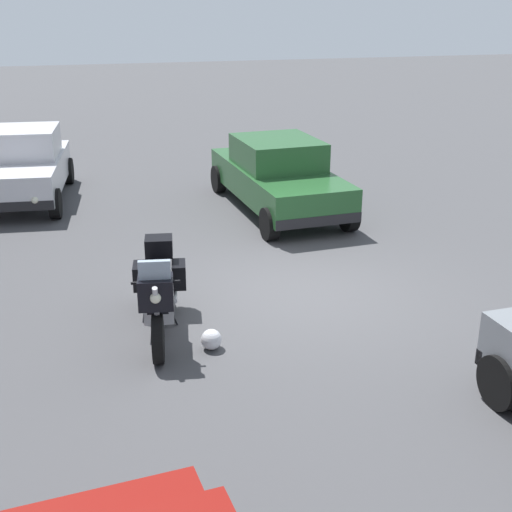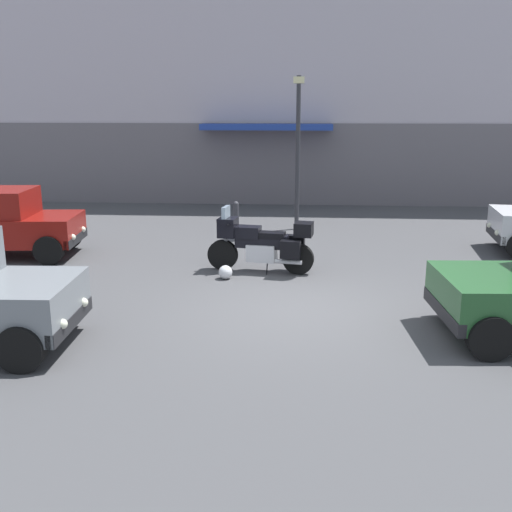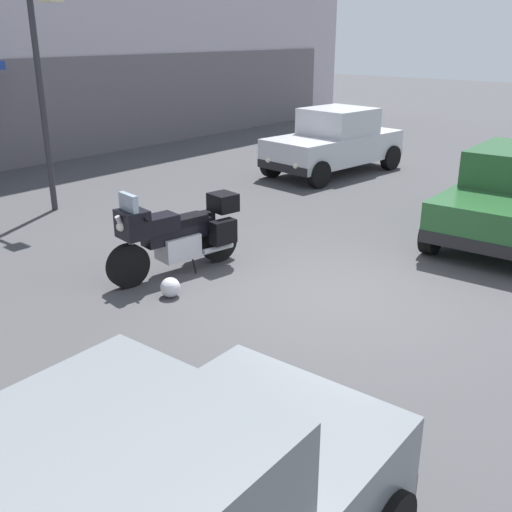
{
  "view_description": "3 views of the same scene",
  "coord_description": "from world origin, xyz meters",
  "px_view_note": "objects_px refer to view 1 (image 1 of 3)",
  "views": [
    {
      "loc": [
        -9.4,
        3.29,
        4.41
      ],
      "look_at": [
        -0.14,
        0.75,
        0.74
      ],
      "focal_mm": 47.86,
      "sensor_mm": 36.0,
      "label": 1
    },
    {
      "loc": [
        -0.06,
        -9.68,
        3.38
      ],
      "look_at": [
        -0.79,
        0.83,
        0.72
      ],
      "focal_mm": 41.69,
      "sensor_mm": 36.0,
      "label": 2
    },
    {
      "loc": [
        -6.52,
        -4.09,
        3.44
      ],
      "look_at": [
        -0.89,
        0.68,
        0.69
      ],
      "focal_mm": 42.2,
      "sensor_mm": 36.0,
      "label": 3
    }
  ],
  "objects_px": {
    "car_sedan_far": "(278,175)",
    "helmet": "(211,339)",
    "car_wagon_end": "(25,166)",
    "motorcycle": "(159,290)"
  },
  "relations": [
    {
      "from": "car_sedan_far",
      "to": "helmet",
      "type": "bearing_deg",
      "value": 151.82
    },
    {
      "from": "helmet",
      "to": "car_wagon_end",
      "type": "height_order",
      "value": "car_wagon_end"
    },
    {
      "from": "helmet",
      "to": "car_sedan_far",
      "type": "bearing_deg",
      "value": -24.86
    },
    {
      "from": "helmet",
      "to": "car_sedan_far",
      "type": "distance_m",
      "value": 6.46
    },
    {
      "from": "motorcycle",
      "to": "helmet",
      "type": "relative_size",
      "value": 8.05
    },
    {
      "from": "helmet",
      "to": "car_sedan_far",
      "type": "xyz_separation_m",
      "value": [
        5.84,
        -2.7,
        0.64
      ]
    },
    {
      "from": "motorcycle",
      "to": "car_wagon_end",
      "type": "height_order",
      "value": "car_wagon_end"
    },
    {
      "from": "helmet",
      "to": "car_wagon_end",
      "type": "bearing_deg",
      "value": 18.02
    },
    {
      "from": "motorcycle",
      "to": "car_wagon_end",
      "type": "bearing_deg",
      "value": -155.4
    },
    {
      "from": "car_sedan_far",
      "to": "motorcycle",
      "type": "bearing_deg",
      "value": 144.07
    }
  ]
}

